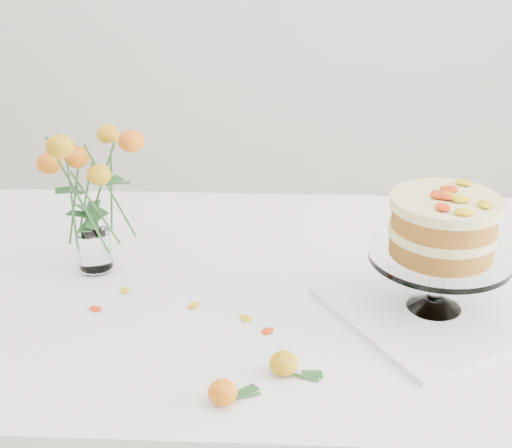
{
  "coord_description": "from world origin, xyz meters",
  "views": [
    {
      "loc": [
        0.05,
        -1.23,
        1.45
      ],
      "look_at": [
        -0.01,
        -0.03,
        0.9
      ],
      "focal_mm": 50.0,
      "sensor_mm": 36.0,
      "label": 1
    }
  ],
  "objects": [
    {
      "name": "stray_petal_a",
      "position": [
        -0.12,
        -0.1,
        0.76
      ],
      "size": [
        0.03,
        0.02,
        0.0
      ],
      "primitive_type": "ellipsoid",
      "color": "#E0B90E",
      "rests_on": "table"
    },
    {
      "name": "cake_stand",
      "position": [
        0.32,
        -0.1,
        0.92
      ],
      "size": [
        0.25,
        0.25,
        0.23
      ],
      "rotation": [
        0.0,
        0.0,
        0.1
      ],
      "color": "white",
      "rests_on": "napkin"
    },
    {
      "name": "rose_vase",
      "position": [
        -0.34,
        0.03,
        0.96
      ],
      "size": [
        0.28,
        0.28,
        0.34
      ],
      "rotation": [
        0.0,
        0.0,
        -0.28
      ],
      "color": "white",
      "rests_on": "table"
    },
    {
      "name": "loose_rose_far",
      "position": [
        -0.04,
        -0.37,
        0.78
      ],
      "size": [
        0.08,
        0.05,
        0.04
      ],
      "rotation": [
        0.0,
        0.0,
        0.33
      ],
      "color": "#D35C0A",
      "rests_on": "table"
    },
    {
      "name": "stray_petal_d",
      "position": [
        -0.26,
        -0.05,
        0.76
      ],
      "size": [
        0.03,
        0.02,
        0.0
      ],
      "primitive_type": "ellipsoid",
      "color": "#E0B90E",
      "rests_on": "table"
    },
    {
      "name": "stray_petal_e",
      "position": [
        -0.3,
        -0.12,
        0.76
      ],
      "size": [
        0.03,
        0.02,
        0.0
      ],
      "primitive_type": "ellipsoid",
      "color": "#E0B90E",
      "rests_on": "table"
    },
    {
      "name": "stray_petal_c",
      "position": [
        0.02,
        -0.18,
        0.76
      ],
      "size": [
        0.03,
        0.02,
        0.0
      ],
      "primitive_type": "ellipsoid",
      "color": "#E0B90E",
      "rests_on": "table"
    },
    {
      "name": "table",
      "position": [
        0.0,
        0.0,
        0.67
      ],
      "size": [
        1.43,
        0.93,
        0.76
      ],
      "color": "#A87C62",
      "rests_on": "ground"
    },
    {
      "name": "napkin",
      "position": [
        0.32,
        -0.1,
        0.76
      ],
      "size": [
        0.45,
        0.45,
        0.01
      ],
      "primitive_type": "cube",
      "rotation": [
        0.0,
        0.0,
        0.54
      ],
      "color": "white",
      "rests_on": "table"
    },
    {
      "name": "stray_petal_b",
      "position": [
        -0.02,
        -0.14,
        0.76
      ],
      "size": [
        0.03,
        0.02,
        0.0
      ],
      "primitive_type": "ellipsoid",
      "color": "#E0B90E",
      "rests_on": "table"
    },
    {
      "name": "loose_rose_near",
      "position": [
        0.05,
        -0.3,
        0.78
      ],
      "size": [
        0.08,
        0.05,
        0.04
      ],
      "rotation": [
        0.0,
        0.0,
        -0.38
      ],
      "color": "gold",
      "rests_on": "table"
    }
  ]
}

